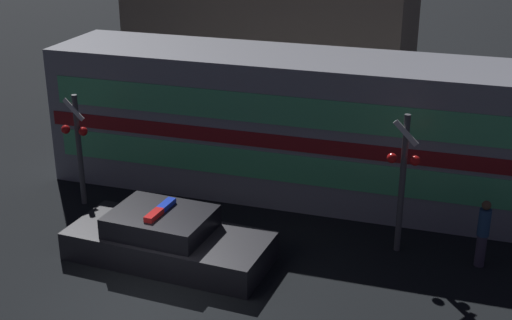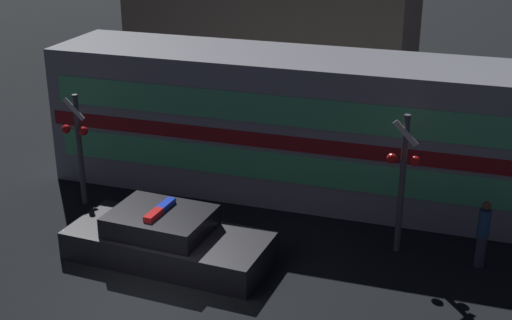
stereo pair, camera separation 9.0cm
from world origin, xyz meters
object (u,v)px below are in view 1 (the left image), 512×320
(train, at_px, (330,128))
(pedestrian, at_px, (483,233))
(police_car, at_px, (167,240))
(crossing_signal_near, at_px, (402,177))

(train, relative_size, pedestrian, 9.63)
(police_car, xyz_separation_m, pedestrian, (6.71, 1.86, 0.35))
(train, relative_size, police_car, 3.26)
(police_car, distance_m, crossing_signal_near, 5.44)
(train, height_order, police_car, train)
(crossing_signal_near, bearing_deg, train, 130.24)
(police_car, bearing_deg, crossing_signal_near, 25.42)
(police_car, bearing_deg, pedestrian, 18.90)
(train, height_order, pedestrian, train)
(pedestrian, bearing_deg, police_car, -164.55)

